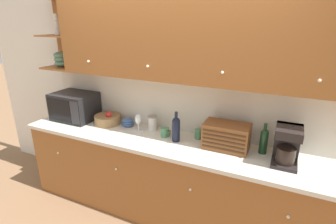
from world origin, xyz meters
name	(u,v)px	position (x,y,z in m)	size (l,w,h in m)	color
ground_plane	(175,197)	(0.00, 0.00, 0.00)	(24.00, 24.00, 0.00)	#896647
wall_back	(177,97)	(0.00, 0.03, 1.30)	(5.68, 0.06, 2.60)	white
counter_unit	(165,178)	(0.00, -0.30, 0.46)	(3.30, 0.63, 0.92)	#935628
backsplash_panel	(176,104)	(0.00, -0.01, 1.23)	(3.28, 0.01, 0.62)	silver
upper_cabinets	(186,38)	(0.16, -0.17, 1.93)	(3.28, 0.36, 0.80)	#935628
microwave	(75,106)	(-1.27, -0.22, 1.09)	(0.51, 0.39, 0.33)	black
fruit_basket	(108,119)	(-0.81, -0.18, 0.98)	(0.31, 0.31, 0.17)	#937047
bowl_stack_on_counter	(128,122)	(-0.55, -0.14, 0.97)	(0.15, 0.15, 0.09)	#3D5B93
wine_glass	(138,120)	(-0.36, -0.22, 1.06)	(0.07, 0.07, 0.20)	silver
storage_canister	(153,123)	(-0.23, -0.12, 1.00)	(0.11, 0.11, 0.16)	silver
mug_blue_second	(165,132)	(-0.03, -0.22, 0.97)	(0.10, 0.09, 0.09)	#4C845B
wine_bottle	(176,128)	(0.12, -0.27, 1.06)	(0.08, 0.08, 0.31)	black
mug	(199,134)	(0.31, -0.12, 0.97)	(0.09, 0.08, 0.10)	#4C845B
bread_box	(226,136)	(0.62, -0.21, 1.05)	(0.43, 0.25, 0.25)	brown
second_wine_bottle	(264,140)	(0.95, -0.16, 1.06)	(0.07, 0.07, 0.29)	#19381E
coffee_maker	(287,145)	(1.14, -0.27, 1.10)	(0.21, 0.26, 0.34)	black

